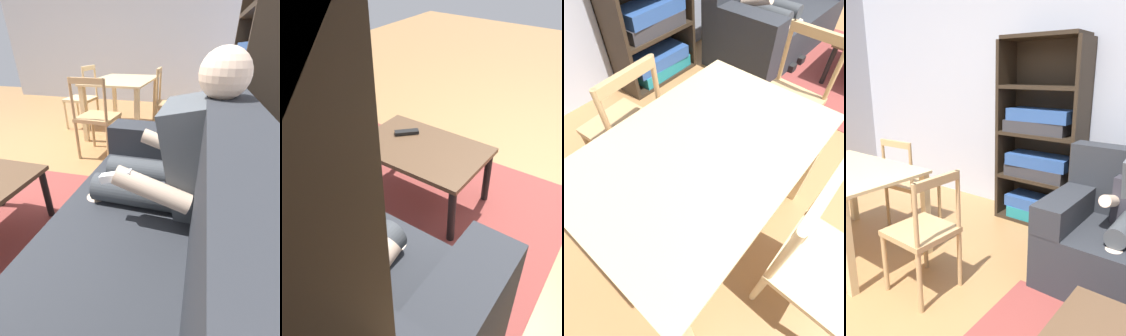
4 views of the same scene
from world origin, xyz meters
TOP-DOWN VIEW (x-y plane):
  - ground_plane at (0.00, 0.00)m, footprint 9.16×9.16m
  - wall_side at (-3.58, 0.00)m, footprint 0.12×5.49m
  - couch at (1.04, 1.91)m, footprint 1.85×0.87m
  - person_lounging at (0.79, 1.91)m, footprint 0.59×0.88m
  - bookshelf at (-0.38, 2.50)m, footprint 0.88×0.36m
  - dining_table at (-1.41, 0.94)m, footprint 1.25×0.83m
  - dining_chair_near_wall at (-1.41, 1.63)m, footprint 0.45×0.45m
  - dining_chair_facing_couch at (-0.45, 0.94)m, footprint 0.43×0.43m
  - dining_chair_by_doorway at (-1.41, 0.25)m, footprint 0.42×0.42m

SIDE VIEW (x-z plane):
  - ground_plane at x=0.00m, z-range 0.00..0.00m
  - couch at x=1.04m, z-range -0.14..0.85m
  - dining_chair_near_wall at x=-1.41m, z-range -0.01..0.92m
  - dining_chair_by_doorway at x=-1.41m, z-range -0.01..0.92m
  - dining_chair_facing_couch at x=-0.45m, z-range 0.01..0.92m
  - person_lounging at x=0.79m, z-range 0.02..1.21m
  - dining_table at x=-1.41m, z-range 0.26..1.02m
  - bookshelf at x=-0.38m, z-range -0.17..1.73m
  - wall_side at x=-3.58m, z-range 0.00..2.73m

